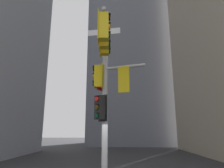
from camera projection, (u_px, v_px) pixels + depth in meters
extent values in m
cube|color=slate|center=(128.00, 14.00, 40.01)|extent=(13.56, 13.56, 50.39)
cylinder|color=#B2B2B5|center=(105.00, 93.00, 8.77)|extent=(0.25, 0.25, 7.70)
cylinder|color=#B2B2B5|center=(105.00, 26.00, 8.15)|extent=(0.24, 2.51, 0.14)
cylinder|color=#B2B2B5|center=(125.00, 67.00, 8.74)|extent=(1.78, 0.67, 0.14)
cube|color=gold|center=(100.00, 43.00, 8.37)|extent=(0.05, 0.48, 1.14)
cube|color=gold|center=(105.00, 43.00, 8.37)|extent=(0.35, 0.35, 1.00)
cylinder|color=#360605|center=(110.00, 36.00, 8.46)|extent=(0.07, 0.20, 0.20)
cube|color=black|center=(110.00, 33.00, 8.48)|extent=(0.08, 0.22, 0.02)
cylinder|color=yellow|center=(110.00, 43.00, 8.38)|extent=(0.07, 0.20, 0.20)
cube|color=black|center=(110.00, 41.00, 8.40)|extent=(0.08, 0.22, 0.02)
cylinder|color=#06311C|center=(110.00, 51.00, 8.29)|extent=(0.07, 0.20, 0.20)
cube|color=black|center=(110.00, 49.00, 8.32)|extent=(0.08, 0.22, 0.02)
cube|color=gold|center=(99.00, 36.00, 7.70)|extent=(0.05, 0.48, 1.14)
cube|color=gold|center=(104.00, 36.00, 7.70)|extent=(0.35, 0.35, 1.00)
cylinder|color=#360605|center=(110.00, 28.00, 7.79)|extent=(0.07, 0.20, 0.20)
cube|color=black|center=(110.00, 25.00, 7.81)|extent=(0.08, 0.22, 0.02)
cylinder|color=yellow|center=(110.00, 36.00, 7.71)|extent=(0.07, 0.20, 0.20)
cube|color=black|center=(110.00, 33.00, 7.73)|extent=(0.08, 0.22, 0.02)
cylinder|color=#06311C|center=(110.00, 44.00, 7.63)|extent=(0.07, 0.20, 0.20)
cube|color=black|center=(110.00, 41.00, 7.65)|extent=(0.08, 0.22, 0.02)
cube|color=yellow|center=(98.00, 27.00, 7.03)|extent=(0.05, 0.48, 1.14)
cube|color=yellow|center=(104.00, 27.00, 7.03)|extent=(0.35, 0.35, 1.00)
cylinder|color=#360605|center=(109.00, 18.00, 7.12)|extent=(0.07, 0.20, 0.20)
cube|color=black|center=(110.00, 15.00, 7.14)|extent=(0.08, 0.22, 0.02)
cylinder|color=yellow|center=(109.00, 27.00, 7.04)|extent=(0.07, 0.20, 0.20)
cube|color=black|center=(110.00, 24.00, 7.06)|extent=(0.08, 0.22, 0.02)
cylinder|color=#06311C|center=(109.00, 36.00, 6.96)|extent=(0.07, 0.20, 0.20)
cube|color=black|center=(110.00, 33.00, 6.98)|extent=(0.08, 0.22, 0.02)
cube|color=yellow|center=(124.00, 79.00, 8.43)|extent=(0.47, 0.17, 1.14)
cube|color=yellow|center=(125.00, 80.00, 8.60)|extent=(0.43, 0.43, 1.00)
cylinder|color=#360605|center=(126.00, 74.00, 8.87)|extent=(0.21, 0.12, 0.20)
cube|color=black|center=(126.00, 71.00, 8.90)|extent=(0.23, 0.13, 0.02)
cylinder|color=#3C2C06|center=(126.00, 81.00, 8.79)|extent=(0.21, 0.12, 0.20)
cube|color=black|center=(126.00, 79.00, 8.82)|extent=(0.23, 0.13, 0.02)
cylinder|color=#19C672|center=(126.00, 89.00, 8.71)|extent=(0.21, 0.12, 0.20)
cube|color=black|center=(126.00, 86.00, 8.74)|extent=(0.23, 0.13, 0.02)
cube|color=yellow|center=(102.00, 77.00, 8.94)|extent=(0.07, 0.48, 1.14)
cube|color=yellow|center=(98.00, 77.00, 8.93)|extent=(0.36, 0.36, 1.00)
cylinder|color=#360605|center=(94.00, 69.00, 9.01)|extent=(0.08, 0.20, 0.20)
cube|color=black|center=(94.00, 67.00, 9.03)|extent=(0.09, 0.22, 0.02)
cylinder|color=yellow|center=(94.00, 76.00, 8.93)|extent=(0.08, 0.20, 0.20)
cube|color=black|center=(93.00, 74.00, 8.95)|extent=(0.09, 0.22, 0.02)
cylinder|color=#06311C|center=(93.00, 84.00, 8.84)|extent=(0.08, 0.20, 0.20)
cube|color=black|center=(93.00, 81.00, 8.87)|extent=(0.09, 0.22, 0.02)
cube|color=black|center=(103.00, 108.00, 8.52)|extent=(0.40, 0.31, 1.14)
cube|color=black|center=(100.00, 108.00, 8.37)|extent=(0.48, 0.48, 1.00)
cylinder|color=red|center=(97.00, 99.00, 8.30)|extent=(0.20, 0.17, 0.20)
cube|color=black|center=(97.00, 96.00, 8.33)|extent=(0.22, 0.19, 0.02)
cylinder|color=#3C2C06|center=(97.00, 107.00, 8.22)|extent=(0.20, 0.17, 0.20)
cube|color=black|center=(97.00, 104.00, 8.25)|extent=(0.22, 0.19, 0.02)
cylinder|color=#06311C|center=(96.00, 116.00, 8.14)|extent=(0.20, 0.17, 0.20)
cube|color=black|center=(96.00, 113.00, 8.17)|extent=(0.22, 0.19, 0.02)
cube|color=white|center=(104.00, 32.00, 9.08)|extent=(1.49, 0.25, 0.28)
cube|color=#19479E|center=(104.00, 32.00, 9.08)|extent=(1.45, 0.24, 0.24)
cube|color=red|center=(101.00, 82.00, 9.01)|extent=(0.33, 0.56, 0.80)
cube|color=white|center=(101.00, 82.00, 9.01)|extent=(0.31, 0.53, 0.76)
cube|color=black|center=(102.00, 110.00, 8.76)|extent=(0.42, 0.45, 0.72)
cube|color=white|center=(102.00, 110.00, 8.76)|extent=(0.39, 0.41, 0.68)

